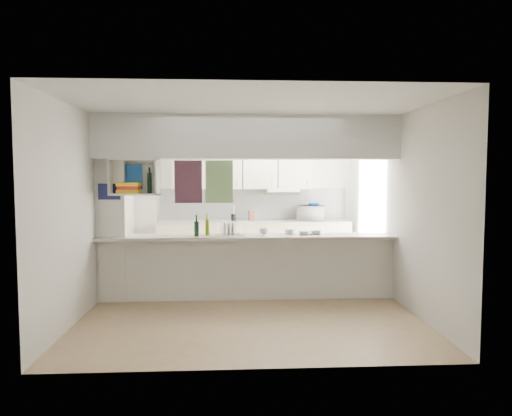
{
  "coord_description": "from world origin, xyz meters",
  "views": [
    {
      "loc": [
        -0.23,
        -6.45,
        1.76
      ],
      "look_at": [
        0.15,
        0.5,
        1.28
      ],
      "focal_mm": 32.0,
      "sensor_mm": 36.0,
      "label": 1
    }
  ],
  "objects": [
    {
      "name": "plastic_tubs",
      "position": [
        0.78,
        0.06,
        0.95
      ],
      "size": [
        0.51,
        0.21,
        0.07
      ],
      "color": "silver",
      "rests_on": "breakfast_bar"
    },
    {
      "name": "kitchen_run",
      "position": [
        0.16,
        2.14,
        0.83
      ],
      "size": [
        3.6,
        0.63,
        2.24
      ],
      "color": "beige",
      "rests_on": "floor"
    },
    {
      "name": "cubby_shelf",
      "position": [
        -1.57,
        -0.06,
        1.71
      ],
      "size": [
        0.65,
        0.35,
        0.5
      ],
      "color": "white",
      "rests_on": "bulkhead"
    },
    {
      "name": "knife_block",
      "position": [
        0.16,
        2.18,
        1.02
      ],
      "size": [
        0.11,
        0.1,
        0.19
      ],
      "primitive_type": "cube",
      "rotation": [
        0.0,
        0.0,
        0.29
      ],
      "color": "#55301D",
      "rests_on": "bench_top"
    },
    {
      "name": "microwave",
      "position": [
        1.29,
        2.09,
        1.06
      ],
      "size": [
        0.59,
        0.47,
        0.28
      ],
      "primitive_type": "imported",
      "rotation": [
        0.0,
        0.0,
        2.86
      ],
      "color": "white",
      "rests_on": "bench_top"
    },
    {
      "name": "cup",
      "position": [
        0.23,
        -0.06,
        0.98
      ],
      "size": [
        0.13,
        0.13,
        0.09
      ],
      "primitive_type": "imported",
      "rotation": [
        0.0,
        0.0,
        -0.09
      ],
      "color": "white",
      "rests_on": "dish_rack"
    },
    {
      "name": "dish_rack",
      "position": [
        -0.23,
        0.0,
        1.0
      ],
      "size": [
        0.42,
        0.35,
        0.2
      ],
      "rotation": [
        0.0,
        0.0,
        0.2
      ],
      "color": "silver",
      "rests_on": "breakfast_bar"
    },
    {
      "name": "wall_right",
      "position": [
        2.1,
        0.0,
        1.3
      ],
      "size": [
        0.0,
        4.8,
        4.8
      ],
      "primitive_type": "plane",
      "rotation": [
        1.57,
        0.0,
        -1.57
      ],
      "color": "silver",
      "rests_on": "floor"
    },
    {
      "name": "servery_partition",
      "position": [
        -0.17,
        0.0,
        1.66
      ],
      "size": [
        4.2,
        0.5,
        2.6
      ],
      "color": "silver",
      "rests_on": "floor"
    },
    {
      "name": "wine_bottles",
      "position": [
        -0.64,
        -0.02,
        1.04
      ],
      "size": [
        0.22,
        0.15,
        0.32
      ],
      "color": "black",
      "rests_on": "breakfast_bar"
    },
    {
      "name": "wall_back",
      "position": [
        0.0,
        2.4,
        1.3
      ],
      "size": [
        4.2,
        0.0,
        4.2
      ],
      "primitive_type": "plane",
      "rotation": [
        1.57,
        0.0,
        0.0
      ],
      "color": "silver",
      "rests_on": "floor"
    },
    {
      "name": "utensil_jar",
      "position": [
        -0.19,
        2.15,
        0.98
      ],
      "size": [
        0.09,
        0.09,
        0.13
      ],
      "primitive_type": "cylinder",
      "color": "black",
      "rests_on": "bench_top"
    },
    {
      "name": "wall_left",
      "position": [
        -2.1,
        0.0,
        1.3
      ],
      "size": [
        0.0,
        4.8,
        4.8
      ],
      "primitive_type": "plane",
      "rotation": [
        1.57,
        0.0,
        1.57
      ],
      "color": "silver",
      "rests_on": "floor"
    },
    {
      "name": "ceiling",
      "position": [
        0.0,
        0.0,
        2.6
      ],
      "size": [
        4.8,
        4.8,
        0.0
      ],
      "primitive_type": "plane",
      "color": "white",
      "rests_on": "wall_back"
    },
    {
      "name": "floor",
      "position": [
        0.0,
        0.0,
        0.0
      ],
      "size": [
        4.8,
        4.8,
        0.0
      ],
      "primitive_type": "plane",
      "color": "#997C58",
      "rests_on": "ground"
    },
    {
      "name": "bowl",
      "position": [
        1.34,
        2.1,
        1.23
      ],
      "size": [
        0.22,
        0.22,
        0.06
      ],
      "primitive_type": "imported",
      "color": "navy",
      "rests_on": "microwave"
    }
  ]
}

